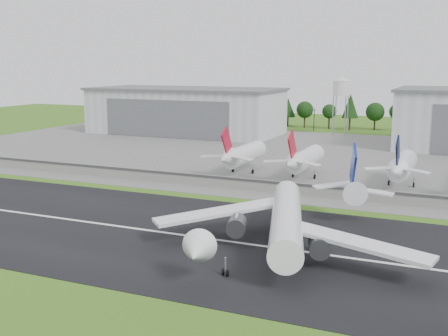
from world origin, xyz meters
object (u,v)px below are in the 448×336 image
at_px(parked_jet_red_b, 303,159).
at_px(main_airliner, 285,226).
at_px(parked_jet_navy, 402,166).
at_px(parked_jet_red_a, 241,155).

bearing_deg(parked_jet_red_b, main_airliner, -76.95).
distance_m(parked_jet_red_b, parked_jet_navy, 29.42).
height_order(parked_jet_red_a, parked_jet_red_b, parked_jet_red_a).
distance_m(main_airliner, parked_jet_red_a, 76.15).
bearing_deg(parked_jet_red_b, parked_jet_navy, 0.02).
bearing_deg(parked_jet_red_b, parked_jet_red_a, 179.95).
xyz_separation_m(main_airliner, parked_jet_navy, (13.89, 67.00, 1.41)).
bearing_deg(parked_jet_red_a, parked_jet_navy, -0.01).
height_order(main_airliner, parked_jet_navy, main_airliner).
xyz_separation_m(parked_jet_red_a, parked_jet_red_b, (20.63, -0.02, -0.13)).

